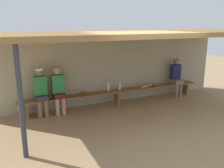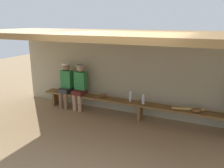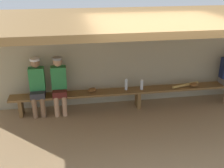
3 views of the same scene
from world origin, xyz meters
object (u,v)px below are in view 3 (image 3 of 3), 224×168
at_px(bench, 138,92).
at_px(player_middle, 59,83).
at_px(baseball_glove_worn, 194,85).
at_px(baseball_glove_tan, 92,90).
at_px(player_in_red, 37,84).
at_px(water_bottle_green, 142,85).
at_px(baseball_bat, 185,85).
at_px(water_bottle_clear, 126,85).

bearing_deg(bench, player_middle, 179.89).
height_order(bench, baseball_glove_worn, baseball_glove_worn).
height_order(player_middle, baseball_glove_tan, player_middle).
xyz_separation_m(player_in_red, water_bottle_green, (2.42, -0.01, -0.17)).
relative_size(baseball_glove_tan, baseball_bat, 0.32).
height_order(player_middle, water_bottle_green, player_middle).
bearing_deg(water_bottle_green, baseball_glove_tan, 177.83).
relative_size(water_bottle_clear, baseball_bat, 0.37).
bearing_deg(baseball_glove_tan, bench, -43.94).
bearing_deg(baseball_bat, baseball_glove_worn, -26.00).
bearing_deg(player_in_red, player_middle, 0.00).
relative_size(bench, player_in_red, 4.46).
height_order(baseball_glove_tan, baseball_bat, baseball_glove_tan).
distance_m(player_in_red, baseball_glove_tan, 1.25).
height_order(bench, player_middle, player_middle).
xyz_separation_m(water_bottle_clear, baseball_bat, (1.49, -0.03, -0.10)).
xyz_separation_m(player_in_red, baseball_glove_tan, (1.23, 0.03, -0.24)).
bearing_deg(baseball_glove_tan, player_middle, 140.45).
bearing_deg(player_middle, water_bottle_green, -0.37).
distance_m(water_bottle_green, baseball_bat, 1.12).
height_order(bench, player_in_red, player_in_red).
relative_size(bench, baseball_bat, 7.89).
height_order(player_in_red, water_bottle_green, player_in_red).
relative_size(baseball_glove_tan, baseball_glove_worn, 1.00).
xyz_separation_m(player_middle, water_bottle_clear, (1.56, 0.02, -0.15)).
xyz_separation_m(baseball_glove_tan, baseball_bat, (2.31, -0.04, -0.01)).
distance_m(baseball_glove_worn, baseball_bat, 0.21).
bearing_deg(player_in_red, water_bottle_clear, 0.63).
distance_m(player_middle, baseball_glove_tan, 0.78).
bearing_deg(baseball_bat, player_in_red, 164.71).
bearing_deg(bench, baseball_bat, -0.00).
bearing_deg(player_middle, baseball_bat, -0.07).
height_order(player_middle, baseball_glove_worn, player_middle).
height_order(player_in_red, water_bottle_clear, player_in_red).
bearing_deg(water_bottle_clear, bench, -5.11).
relative_size(bench, baseball_glove_worn, 25.00).
bearing_deg(baseball_bat, baseball_glove_tan, 163.87).
xyz_separation_m(baseball_glove_tan, baseball_glove_worn, (2.52, -0.08, 0.00)).
bearing_deg(baseball_glove_worn, water_bottle_clear, 150.25).
height_order(player_middle, water_bottle_clear, player_middle).
xyz_separation_m(water_bottle_green, baseball_glove_worn, (1.33, -0.03, -0.07)).
bearing_deg(water_bottle_clear, player_middle, -179.18).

